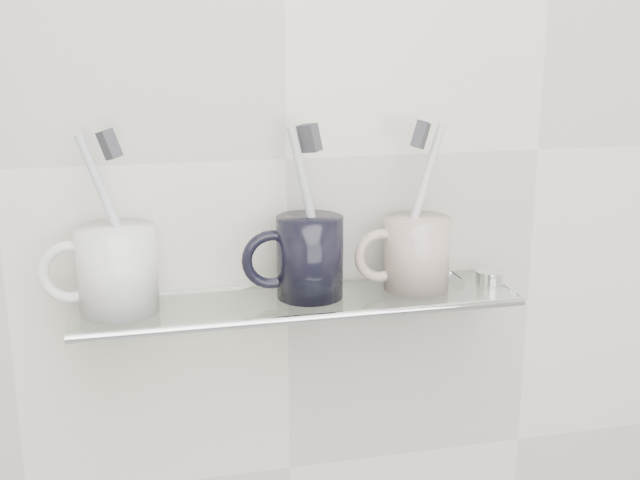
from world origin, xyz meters
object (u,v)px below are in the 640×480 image
object	(u,v)px
mug_left	(118,269)
mug_right	(417,253)
mug_center	(310,257)
shelf_glass	(298,302)

from	to	relation	value
mug_left	mug_right	world-z (taller)	mug_left
mug_center	mug_right	world-z (taller)	mug_center
mug_left	mug_center	world-z (taller)	same
shelf_glass	mug_center	xyz separation A→B (m)	(0.01, 0.00, 0.05)
shelf_glass	mug_left	size ratio (longest dim) A/B	5.31
mug_left	mug_right	size ratio (longest dim) A/B	1.10
shelf_glass	mug_left	xyz separation A→B (m)	(-0.20, 0.00, 0.05)
shelf_glass	mug_center	distance (m)	0.05
shelf_glass	mug_right	world-z (taller)	mug_right
mug_right	mug_left	bearing A→B (deg)	-162.67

